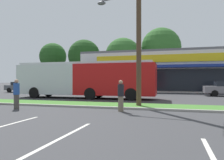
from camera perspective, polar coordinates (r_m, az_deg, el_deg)
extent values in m
cube|color=#427A2D|center=(13.76, -1.76, -6.62)|extent=(56.00, 2.20, 0.12)
cube|color=#99968C|center=(12.61, -3.46, -7.22)|extent=(56.00, 0.24, 0.12)
cube|color=silver|center=(6.14, -14.87, -15.39)|extent=(0.12, 4.80, 0.01)
cube|color=silver|center=(34.70, 15.81, 1.79)|extent=(26.17, 11.10, 5.52)
cube|color=black|center=(29.09, 15.79, -0.02)|extent=(21.98, 0.08, 2.87)
cube|color=navy|center=(28.49, 15.79, 3.54)|extent=(24.60, 1.40, 0.35)
cube|color=yellow|center=(29.19, 15.79, 5.62)|extent=(20.94, 0.16, 0.99)
cube|color=slate|center=(34.92, 15.81, 6.57)|extent=(26.17, 11.10, 0.30)
cylinder|color=#473323|center=(51.85, -15.40, 0.83)|extent=(0.44, 0.44, 4.91)
sphere|color=#23511E|center=(52.15, -15.39, 6.07)|extent=(6.17, 6.17, 6.17)
cylinder|color=#473323|center=(44.80, -7.39, 0.55)|extent=(0.44, 0.44, 4.25)
sphere|color=#1E4719|center=(45.09, -7.39, 6.41)|extent=(6.63, 6.63, 6.63)
cylinder|color=#473323|center=(44.37, 2.92, 0.38)|extent=(0.44, 0.44, 3.99)
sphere|color=#2D6026|center=(44.66, 2.92, 6.47)|extent=(7.31, 7.31, 7.31)
cylinder|color=#473323|center=(45.66, 12.87, 1.26)|extent=(0.44, 0.44, 5.40)
sphere|color=#2D6026|center=(46.16, 12.87, 8.41)|extent=(8.12, 8.12, 8.12)
cylinder|color=#4C3826|center=(13.36, 7.11, 13.45)|extent=(0.30, 0.30, 9.51)
ellipsoid|color=#59595B|center=(15.01, -2.79, 19.66)|extent=(0.56, 0.32, 0.24)
cube|color=#B71414|center=(18.82, 0.91, 0.14)|extent=(7.03, 2.66, 2.70)
cube|color=silver|center=(21.27, -15.93, 0.12)|extent=(5.76, 2.64, 2.70)
cube|color=silver|center=(19.77, -7.18, 4.34)|extent=(12.24, 2.49, 0.20)
cube|color=black|center=(20.93, -5.83, 1.45)|extent=(11.69, 0.24, 1.19)
cube|color=black|center=(22.90, -22.14, 0.92)|extent=(0.09, 2.17, 1.51)
cylinder|color=black|center=(20.84, -19.85, -3.18)|extent=(1.00, 0.32, 1.00)
cylinder|color=black|center=(22.80, -16.47, -2.91)|extent=(1.00, 0.32, 1.00)
cylinder|color=black|center=(18.30, -5.80, -3.61)|extent=(1.00, 0.32, 1.00)
cylinder|color=black|center=(20.51, -3.47, -3.23)|extent=(1.00, 0.32, 1.00)
cylinder|color=black|center=(17.37, 5.06, -3.80)|extent=(1.00, 0.32, 1.00)
cylinder|color=black|center=(19.68, 6.24, -3.37)|extent=(1.00, 0.32, 1.00)
cylinder|color=black|center=(25.66, 24.94, -3.00)|extent=(0.64, 0.22, 0.64)
cylinder|color=black|center=(23.92, 25.61, -3.21)|extent=(0.64, 0.22, 0.64)
cube|color=#515459|center=(31.57, -22.73, -1.85)|extent=(4.38, 1.80, 0.66)
cube|color=black|center=(31.69, -23.04, -0.86)|extent=(1.97, 1.59, 0.43)
cylinder|color=black|center=(31.44, -19.82, -2.46)|extent=(0.64, 0.22, 0.64)
cylinder|color=black|center=(30.07, -21.73, -2.57)|extent=(0.64, 0.22, 0.64)
cylinder|color=black|center=(33.10, -23.64, -2.34)|extent=(0.64, 0.22, 0.64)
cylinder|color=black|center=(31.80, -25.61, -2.43)|extent=(0.64, 0.22, 0.64)
cube|color=maroon|center=(24.56, 5.06, -2.33)|extent=(4.49, 1.82, 0.69)
cube|color=black|center=(24.58, 4.55, -0.92)|extent=(2.02, 1.60, 0.52)
cylinder|color=black|center=(25.21, 8.55, -3.06)|extent=(0.64, 0.22, 0.64)
cylinder|color=black|center=(23.49, 8.01, -3.27)|extent=(0.64, 0.22, 0.64)
cylinder|color=black|center=(25.71, 2.38, -3.00)|extent=(0.64, 0.22, 0.64)
cylinder|color=black|center=(24.03, 1.41, -3.20)|extent=(0.64, 0.22, 0.64)
cube|color=#515459|center=(27.60, -11.85, -1.99)|extent=(4.47, 1.80, 0.78)
cube|color=black|center=(27.69, -12.26, -0.74)|extent=(2.01, 1.58, 0.42)
cylinder|color=black|center=(27.77, -8.50, -2.78)|extent=(0.64, 0.22, 0.64)
cylinder|color=black|center=(26.23, -10.04, -2.94)|extent=(0.64, 0.22, 0.64)
cylinder|color=black|center=(29.03, -13.49, -2.66)|extent=(0.64, 0.22, 0.64)
cylinder|color=black|center=(27.55, -15.24, -2.80)|extent=(0.64, 0.22, 0.64)
cylinder|color=#726651|center=(11.30, 2.35, -6.33)|extent=(0.28, 0.28, 0.79)
cylinder|color=black|center=(11.25, 2.35, -2.73)|extent=(0.33, 0.33, 0.63)
sphere|color=tan|center=(11.23, 2.35, -0.58)|extent=(0.22, 0.22, 0.22)
cylinder|color=#47423D|center=(13.40, -24.00, -5.29)|extent=(0.29, 0.29, 0.81)
cylinder|color=#264C99|center=(13.36, -24.00, -2.18)|extent=(0.34, 0.34, 0.64)
sphere|color=tan|center=(13.35, -24.00, -0.31)|extent=(0.22, 0.22, 0.22)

